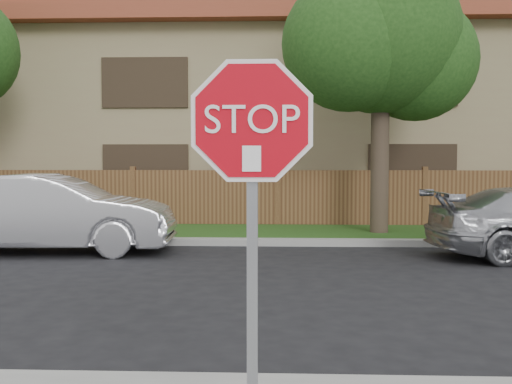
{
  "coord_description": "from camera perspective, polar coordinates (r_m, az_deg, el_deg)",
  "views": [
    {
      "loc": [
        0.08,
        -5.0,
        1.93
      ],
      "look_at": [
        -0.09,
        -0.9,
        1.7
      ],
      "focal_mm": 42.0,
      "sensor_mm": 36.0,
      "label": 1
    }
  ],
  "objects": [
    {
      "name": "tree_mid",
      "position": [
        15.06,
        11.99,
        14.45
      ],
      "size": [
        4.8,
        3.9,
        7.35
      ],
      "color": "#382B21",
      "rests_on": "ground"
    },
    {
      "name": "sedan_left",
      "position": [
        12.86,
        -18.8,
        -1.96
      ],
      "size": [
        4.96,
        1.97,
        1.6
      ],
      "primitive_type": "imported",
      "rotation": [
        0.0,
        0.0,
        1.63
      ],
      "color": "silver",
      "rests_on": "ground"
    },
    {
      "name": "stop_sign",
      "position": [
        3.53,
        -0.39,
        1.57
      ],
      "size": [
        1.01,
        0.13,
        2.55
      ],
      "color": "gray",
      "rests_on": "sidewalk_near"
    },
    {
      "name": "fence",
      "position": [
        16.44,
        2.06,
        -0.7
      ],
      "size": [
        70.0,
        0.12,
        1.6
      ],
      "primitive_type": "cube",
      "color": "#51311C",
      "rests_on": "ground"
    },
    {
      "name": "apartment_building",
      "position": [
        22.06,
        2.14,
        7.4
      ],
      "size": [
        35.2,
        9.2,
        7.2
      ],
      "color": "#98835E",
      "rests_on": "ground"
    },
    {
      "name": "grass_strip",
      "position": [
        14.92,
        2.02,
        -3.96
      ],
      "size": [
        70.0,
        3.0,
        0.12
      ],
      "primitive_type": "cube",
      "color": "#1E4714",
      "rests_on": "ground"
    },
    {
      "name": "far_curb",
      "position": [
        13.28,
        1.98,
        -4.79
      ],
      "size": [
        70.0,
        0.3,
        0.15
      ],
      "primitive_type": "cube",
      "color": "gray",
      "rests_on": "ground"
    }
  ]
}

